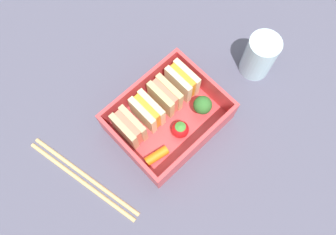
# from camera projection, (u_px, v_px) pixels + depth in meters

# --- Properties ---
(ground_plane) EXTENTS (1.20, 1.20, 0.02)m
(ground_plane) POSITION_uv_depth(u_px,v_px,m) (168.00, 125.00, 0.58)
(ground_plane) COLOR #504D62
(bento_tray) EXTENTS (0.18, 0.14, 0.01)m
(bento_tray) POSITION_uv_depth(u_px,v_px,m) (168.00, 122.00, 0.56)
(bento_tray) COLOR #D73F43
(bento_tray) RESTS_ON ground_plane
(bento_rim) EXTENTS (0.18, 0.14, 0.05)m
(bento_rim) POSITION_uv_depth(u_px,v_px,m) (168.00, 116.00, 0.54)
(bento_rim) COLOR #D73F43
(bento_rim) RESTS_ON bento_tray
(sandwich_left) EXTENTS (0.03, 0.06, 0.05)m
(sandwich_left) POSITION_uv_depth(u_px,v_px,m) (129.00, 128.00, 0.53)
(sandwich_left) COLOR tan
(sandwich_left) RESTS_ON bento_tray
(sandwich_center_left) EXTENTS (0.03, 0.06, 0.05)m
(sandwich_center_left) POSITION_uv_depth(u_px,v_px,m) (147.00, 111.00, 0.54)
(sandwich_center_left) COLOR beige
(sandwich_center_left) RESTS_ON bento_tray
(sandwich_center) EXTENTS (0.03, 0.06, 0.05)m
(sandwich_center) POSITION_uv_depth(u_px,v_px,m) (165.00, 96.00, 0.55)
(sandwich_center) COLOR tan
(sandwich_center) RESTS_ON bento_tray
(sandwich_center_right) EXTENTS (0.03, 0.06, 0.05)m
(sandwich_center_right) POSITION_uv_depth(u_px,v_px,m) (182.00, 81.00, 0.56)
(sandwich_center_right) COLOR beige
(sandwich_center_right) RESTS_ON bento_tray
(carrot_stick_far_left) EXTENTS (0.04, 0.02, 0.02)m
(carrot_stick_far_left) POSITION_uv_depth(u_px,v_px,m) (157.00, 156.00, 0.53)
(carrot_stick_far_left) COLOR orange
(carrot_stick_far_left) RESTS_ON bento_tray
(strawberry_far_left) EXTENTS (0.03, 0.03, 0.04)m
(strawberry_far_left) POSITION_uv_depth(u_px,v_px,m) (181.00, 128.00, 0.54)
(strawberry_far_left) COLOR red
(strawberry_far_left) RESTS_ON bento_tray
(broccoli_floret) EXTENTS (0.03, 0.03, 0.04)m
(broccoli_floret) POSITION_uv_depth(u_px,v_px,m) (203.00, 105.00, 0.54)
(broccoli_floret) COLOR #8DCE6B
(broccoli_floret) RESTS_ON bento_tray
(chopstick_pair) EXTENTS (0.06, 0.22, 0.01)m
(chopstick_pair) POSITION_uv_depth(u_px,v_px,m) (83.00, 178.00, 0.53)
(chopstick_pair) COLOR tan
(chopstick_pair) RESTS_ON ground_plane
(drinking_glass) EXTENTS (0.05, 0.05, 0.08)m
(drinking_glass) POSITION_uv_depth(u_px,v_px,m) (259.00, 56.00, 0.57)
(drinking_glass) COLOR silver
(drinking_glass) RESTS_ON ground_plane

